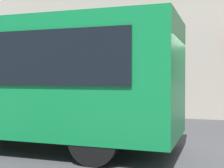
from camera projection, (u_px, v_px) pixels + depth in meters
ground_plane at (172, 155)px, 6.98m from camera, size 60.00×60.00×0.00m
red_bus at (0, 78)px, 8.11m from camera, size 9.05×2.54×3.08m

